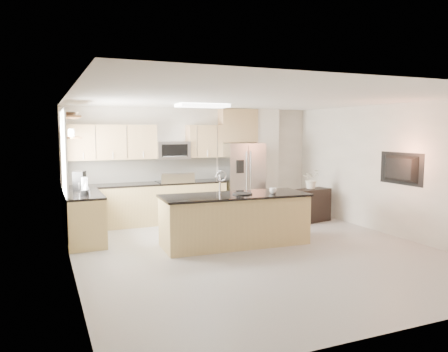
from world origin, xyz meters
name	(u,v)px	position (x,y,z in m)	size (l,w,h in m)	color
floor	(257,251)	(0.00, 0.00, 0.00)	(6.50, 6.50, 0.00)	#A4A19D
ceiling	(258,99)	(0.00, 0.00, 2.60)	(6.00, 6.50, 0.02)	white
wall_back	(195,163)	(0.00, 3.25, 1.30)	(6.00, 0.02, 2.60)	silver
wall_front	(405,208)	(0.00, -3.25, 1.30)	(6.00, 0.02, 2.60)	silver
wall_left	(71,185)	(-3.00, 0.00, 1.30)	(0.02, 6.50, 2.60)	silver
wall_right	(393,170)	(3.00, 0.00, 1.30)	(0.02, 6.50, 2.60)	silver
back_counter	(147,203)	(-1.23, 2.93, 0.47)	(3.55, 0.66, 1.44)	tan
left_counter	(84,218)	(-2.67, 1.85, 0.46)	(0.66, 1.50, 0.92)	tan
range	(175,201)	(-0.60, 2.92, 0.47)	(0.76, 0.64, 1.14)	black
upper_cabinets	(141,142)	(-1.30, 3.09, 1.83)	(3.50, 0.33, 0.75)	tan
microwave	(172,150)	(-0.60, 3.04, 1.63)	(0.76, 0.40, 0.40)	#A7A7AA
refrigerator	(241,180)	(1.06, 2.87, 0.89)	(0.92, 0.78, 1.78)	#A7A7AA
partition_column	(265,162)	(1.82, 3.10, 1.30)	(0.60, 0.30, 2.60)	silver
window	(64,154)	(-2.98, 1.85, 1.65)	(0.04, 1.15, 1.65)	white
shelf_lower	(71,137)	(-2.85, 1.95, 1.95)	(0.30, 1.20, 0.04)	brown
shelf_upper	(70,117)	(-2.85, 1.95, 2.32)	(0.30, 1.20, 0.04)	brown
ceiling_fixture	(202,106)	(-0.40, 1.60, 2.56)	(1.00, 0.50, 0.06)	white
island	(235,219)	(-0.16, 0.57, 0.47)	(2.73, 1.09, 1.35)	tan
credenza	(311,205)	(2.26, 1.72, 0.38)	(0.94, 0.40, 0.75)	black
cup	(273,191)	(0.52, 0.38, 0.98)	(0.13, 0.13, 0.10)	white
platter	(242,194)	(-0.04, 0.52, 0.94)	(0.37, 0.37, 0.02)	black
blender	(85,188)	(-2.67, 1.50, 1.06)	(0.14, 0.14, 0.33)	black
kettle	(86,188)	(-2.62, 1.75, 1.03)	(0.20, 0.20, 0.24)	#A7A7AA
coffee_maker	(80,181)	(-2.69, 2.26, 1.10)	(0.27, 0.30, 0.37)	black
bowl	(70,113)	(-2.85, 1.96, 2.39)	(0.40, 0.40, 0.10)	#A7A7AA
flower_vase	(311,174)	(2.31, 1.80, 1.09)	(0.60, 0.52, 0.67)	white
television	(398,169)	(2.91, -0.20, 1.35)	(1.08, 0.14, 0.62)	black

